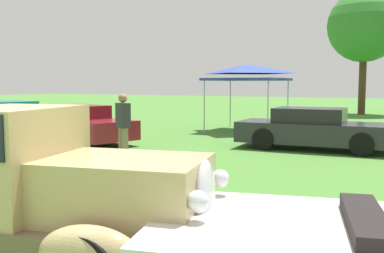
% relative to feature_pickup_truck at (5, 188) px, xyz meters
% --- Properties ---
extents(feature_pickup_truck, '(4.63, 2.54, 1.70)m').
position_rel_feature_pickup_truck_xyz_m(feature_pickup_truck, '(0.00, 0.00, 0.00)').
color(feature_pickup_truck, brown).
rests_on(feature_pickup_truck, ground_plane).
extents(show_car_teal, '(4.60, 2.61, 1.22)m').
position_rel_feature_pickup_truck_xyz_m(show_car_teal, '(-11.10, 9.39, -0.27)').
color(show_car_teal, teal).
rests_on(show_car_teal, ground_plane).
extents(show_car_burgundy, '(4.49, 2.82, 1.22)m').
position_rel_feature_pickup_truck_xyz_m(show_car_burgundy, '(-6.29, 8.02, -0.27)').
color(show_car_burgundy, maroon).
rests_on(show_car_burgundy, ground_plane).
extents(show_car_charcoal, '(4.55, 1.91, 1.22)m').
position_rel_feature_pickup_truck_xyz_m(show_car_charcoal, '(0.87, 10.06, -0.27)').
color(show_car_charcoal, '#28282D').
rests_on(show_car_charcoal, ground_plane).
extents(spectator_near_truck, '(0.47, 0.41, 1.69)m').
position_rel_feature_pickup_truck_xyz_m(spectator_near_truck, '(-2.79, 5.73, 0.05)').
color(spectator_near_truck, '#7F7056').
rests_on(spectator_near_truck, ground_plane).
extents(canopy_tent_left_field, '(2.90, 2.90, 2.71)m').
position_rel_feature_pickup_truck_xyz_m(canopy_tent_left_field, '(-2.70, 13.92, 1.56)').
color(canopy_tent_left_field, '#B7B7BC').
rests_on(canopy_tent_left_field, ground_plane).
extents(treeline_far_left, '(4.46, 4.46, 7.71)m').
position_rel_feature_pickup_truck_xyz_m(treeline_far_left, '(0.08, 26.57, 4.58)').
color(treeline_far_left, '#47331E').
rests_on(treeline_far_left, ground_plane).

